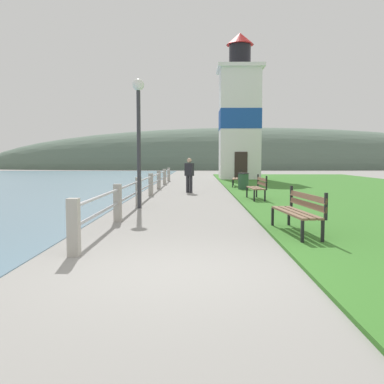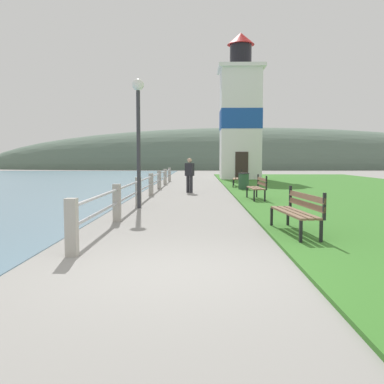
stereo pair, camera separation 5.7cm
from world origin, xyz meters
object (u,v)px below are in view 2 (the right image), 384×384
park_bench_midway (258,186)px  trash_bin (244,182)px  park_bench_near (298,209)px  lighthouse (240,117)px  person_strolling (190,174)px  park_bench_far (239,177)px  lamp_post (138,119)px

park_bench_midway → trash_bin: (0.01, 5.09, -0.11)m
park_bench_near → lighthouse: lighthouse is taller
park_bench_near → person_strolling: 10.96m
park_bench_near → trash_bin: 12.10m
park_bench_far → park_bench_midway: bearing=96.3°
park_bench_near → park_bench_midway: 7.01m
person_strolling → trash_bin: size_ratio=1.86×
park_bench_midway → person_strolling: 4.50m
park_bench_near → park_bench_far: size_ratio=1.10×
park_bench_midway → person_strolling: (-2.57, 3.69, 0.31)m
person_strolling → lamp_post: lamp_post is taller
trash_bin → park_bench_far: bearing=91.3°
park_bench_near → lighthouse: size_ratio=0.19×
person_strolling → lamp_post: size_ratio=0.39×
park_bench_far → lamp_post: bearing=73.3°
park_bench_midway → trash_bin: park_bench_midway is taller
park_bench_near → lamp_post: 6.45m
park_bench_midway → person_strolling: bearing=-57.9°
park_bench_midway → lighthouse: size_ratio=0.15×
trash_bin → lamp_post: 8.74m
trash_bin → lamp_post: size_ratio=0.21×
lamp_post → park_bench_near: bearing=-50.6°
person_strolling → park_bench_far: bearing=-8.5°
trash_bin → park_bench_near: bearing=-90.8°
lighthouse → trash_bin: lighthouse is taller
park_bench_midway → lamp_post: size_ratio=0.41×
park_bench_midway → person_strolling: size_ratio=1.05×
park_bench_near → park_bench_midway: bearing=-97.0°
park_bench_near → lighthouse: (1.01, 23.00, 4.04)m
park_bench_far → trash_bin: (0.05, -2.06, -0.11)m
park_bench_near → person_strolling: (-2.41, 10.69, 0.30)m
park_bench_midway → park_bench_far: bearing=-92.4°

